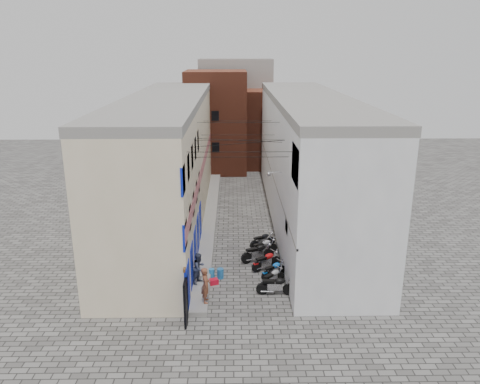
{
  "coord_description": "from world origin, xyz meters",
  "views": [
    {
      "loc": [
        -0.35,
        -19.28,
        12.12
      ],
      "look_at": [
        0.11,
        10.26,
        3.0
      ],
      "focal_mm": 35.0,
      "sensor_mm": 36.0,
      "label": 1
    }
  ],
  "objects_px": {
    "motorcycle_g": "(263,239)",
    "person_a": "(206,285)",
    "motorcycle_a": "(276,285)",
    "water_jug_near": "(220,273)",
    "red_crate": "(214,282)",
    "water_jug_far": "(212,273)",
    "motorcycle_b": "(273,277)",
    "motorcycle_c": "(274,269)",
    "motorcycle_d": "(266,260)",
    "person_b": "(199,268)",
    "motorcycle_e": "(258,252)",
    "motorcycle_f": "(264,246)"
  },
  "relations": [
    {
      "from": "water_jug_near",
      "to": "water_jug_far",
      "type": "xyz_separation_m",
      "value": [
        -0.49,
        0.14,
        -0.04
      ]
    },
    {
      "from": "motorcycle_c",
      "to": "motorcycle_d",
      "type": "xyz_separation_m",
      "value": [
        -0.35,
        1.0,
        0.07
      ]
    },
    {
      "from": "motorcycle_d",
      "to": "person_b",
      "type": "bearing_deg",
      "value": -94.19
    },
    {
      "from": "motorcycle_a",
      "to": "motorcycle_g",
      "type": "height_order",
      "value": "motorcycle_a"
    },
    {
      "from": "motorcycle_f",
      "to": "person_a",
      "type": "relative_size",
      "value": 1.05
    },
    {
      "from": "motorcycle_a",
      "to": "person_b",
      "type": "bearing_deg",
      "value": -100.29
    },
    {
      "from": "motorcycle_a",
      "to": "water_jug_near",
      "type": "relative_size",
      "value": 3.54
    },
    {
      "from": "motorcycle_a",
      "to": "motorcycle_b",
      "type": "xyz_separation_m",
      "value": [
        -0.06,
        0.97,
        -0.06
      ]
    },
    {
      "from": "motorcycle_e",
      "to": "motorcycle_f",
      "type": "distance_m",
      "value": 1.01
    },
    {
      "from": "water_jug_near",
      "to": "red_crate",
      "type": "relative_size",
      "value": 1.23
    },
    {
      "from": "motorcycle_g",
      "to": "motorcycle_d",
      "type": "bearing_deg",
      "value": -28.07
    },
    {
      "from": "motorcycle_d",
      "to": "motorcycle_b",
      "type": "bearing_deg",
      "value": -26.61
    },
    {
      "from": "motorcycle_b",
      "to": "motorcycle_a",
      "type": "bearing_deg",
      "value": -39.06
    },
    {
      "from": "person_b",
      "to": "water_jug_far",
      "type": "relative_size",
      "value": 3.46
    },
    {
      "from": "motorcycle_b",
      "to": "person_a",
      "type": "relative_size",
      "value": 0.98
    },
    {
      "from": "person_b",
      "to": "motorcycle_c",
      "type": "bearing_deg",
      "value": -46.36
    },
    {
      "from": "water_jug_near",
      "to": "motorcycle_g",
      "type": "bearing_deg",
      "value": 58.16
    },
    {
      "from": "motorcycle_g",
      "to": "person_a",
      "type": "xyz_separation_m",
      "value": [
        -3.22,
        -7.07,
        0.63
      ]
    },
    {
      "from": "motorcycle_b",
      "to": "motorcycle_f",
      "type": "relative_size",
      "value": 0.93
    },
    {
      "from": "motorcycle_c",
      "to": "person_a",
      "type": "xyz_separation_m",
      "value": [
        -3.57,
        -2.97,
        0.66
      ]
    },
    {
      "from": "motorcycle_e",
      "to": "motorcycle_d",
      "type": "bearing_deg",
      "value": -1.25
    },
    {
      "from": "motorcycle_a",
      "to": "water_jug_near",
      "type": "height_order",
      "value": "motorcycle_a"
    },
    {
      "from": "motorcycle_f",
      "to": "red_crate",
      "type": "bearing_deg",
      "value": -65.32
    },
    {
      "from": "motorcycle_d",
      "to": "person_b",
      "type": "distance_m",
      "value": 4.21
    },
    {
      "from": "motorcycle_g",
      "to": "red_crate",
      "type": "distance_m",
      "value": 5.66
    },
    {
      "from": "motorcycle_g",
      "to": "water_jug_far",
      "type": "relative_size",
      "value": 3.76
    },
    {
      "from": "motorcycle_c",
      "to": "red_crate",
      "type": "bearing_deg",
      "value": -113.98
    },
    {
      "from": "red_crate",
      "to": "water_jug_far",
      "type": "bearing_deg",
      "value": 99.91
    },
    {
      "from": "person_b",
      "to": "red_crate",
      "type": "relative_size",
      "value": 3.64
    },
    {
      "from": "motorcycle_b",
      "to": "motorcycle_f",
      "type": "xyz_separation_m",
      "value": [
        -0.24,
        3.91,
        0.04
      ]
    },
    {
      "from": "water_jug_near",
      "to": "red_crate",
      "type": "distance_m",
      "value": 0.77
    },
    {
      "from": "motorcycle_g",
      "to": "person_a",
      "type": "height_order",
      "value": "person_a"
    },
    {
      "from": "red_crate",
      "to": "person_b",
      "type": "bearing_deg",
      "value": -160.52
    },
    {
      "from": "water_jug_far",
      "to": "person_a",
      "type": "bearing_deg",
      "value": -92.81
    },
    {
      "from": "water_jug_far",
      "to": "red_crate",
      "type": "height_order",
      "value": "water_jug_far"
    },
    {
      "from": "motorcycle_d",
      "to": "motorcycle_f",
      "type": "relative_size",
      "value": 1.03
    },
    {
      "from": "motorcycle_f",
      "to": "person_b",
      "type": "xyz_separation_m",
      "value": [
        -3.64,
        -3.97,
        0.53
      ]
    },
    {
      "from": "person_a",
      "to": "red_crate",
      "type": "xyz_separation_m",
      "value": [
        0.29,
        2.24,
        -1.01
      ]
    },
    {
      "from": "motorcycle_d",
      "to": "water_jug_near",
      "type": "distance_m",
      "value": 2.82
    },
    {
      "from": "person_b",
      "to": "red_crate",
      "type": "height_order",
      "value": "person_b"
    },
    {
      "from": "motorcycle_g",
      "to": "motorcycle_b",
      "type": "bearing_deg",
      "value": -25.76
    },
    {
      "from": "motorcycle_c",
      "to": "motorcycle_d",
      "type": "bearing_deg",
      "value": 162.46
    },
    {
      "from": "red_crate",
      "to": "motorcycle_c",
      "type": "bearing_deg",
      "value": 12.6
    },
    {
      "from": "motorcycle_b",
      "to": "water_jug_near",
      "type": "xyz_separation_m",
      "value": [
        -2.8,
        0.88,
        -0.23
      ]
    },
    {
      "from": "motorcycle_b",
      "to": "motorcycle_c",
      "type": "relative_size",
      "value": 1.03
    },
    {
      "from": "motorcycle_f",
      "to": "water_jug_far",
      "type": "relative_size",
      "value": 3.94
    },
    {
      "from": "water_jug_far",
      "to": "motorcycle_c",
      "type": "bearing_deg",
      "value": -1.36
    },
    {
      "from": "water_jug_far",
      "to": "red_crate",
      "type": "bearing_deg",
      "value": -80.09
    },
    {
      "from": "motorcycle_a",
      "to": "motorcycle_b",
      "type": "bearing_deg",
      "value": -173.45
    },
    {
      "from": "motorcycle_e",
      "to": "red_crate",
      "type": "bearing_deg",
      "value": -65.62
    }
  ]
}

